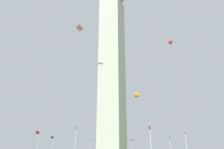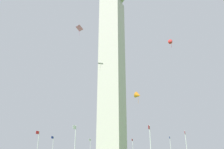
% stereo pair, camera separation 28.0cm
% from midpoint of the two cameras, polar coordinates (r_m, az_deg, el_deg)
% --- Properties ---
extents(obelisk_monument, '(5.98, 5.98, 54.34)m').
position_cam_midpoint_polar(obelisk_monument, '(63.25, 0.13, 2.94)').
color(obelisk_monument, '#B7B2A8').
rests_on(obelisk_monument, ground).
extents(flagpole_n, '(1.12, 0.14, 7.71)m').
position_cam_midpoint_polar(flagpole_n, '(42.21, -9.33, -17.33)').
color(flagpole_n, silver).
rests_on(flagpole_n, ground).
extents(flagpole_ne, '(1.12, 0.14, 7.71)m').
position_cam_midpoint_polar(flagpole_ne, '(42.40, 10.02, -17.30)').
color(flagpole_ne, silver).
rests_on(flagpole_ne, ground).
extents(flagpole_e, '(1.12, 0.14, 7.71)m').
position_cam_midpoint_polar(flagpole_e, '(54.09, 18.70, -17.16)').
color(flagpole_e, silver).
rests_on(flagpole_e, ground).
extents(flagpole_se, '(1.12, 0.14, 7.71)m').
position_cam_midpoint_polar(flagpole_se, '(67.11, 14.93, -17.92)').
color(flagpole_se, silver).
rests_on(flagpole_se, ground).
extents(flagpole_w, '(1.12, 0.14, 7.71)m').
position_cam_midpoint_polar(flagpole_w, '(66.81, -14.89, -17.91)').
color(flagpole_w, silver).
rests_on(flagpole_w, ground).
extents(flagpole_nw, '(1.12, 0.14, 7.71)m').
position_cam_midpoint_polar(flagpole_nw, '(53.72, -18.42, -17.17)').
color(flagpole_nw, silver).
rests_on(flagpole_nw, ground).
extents(kite_pink_diamond, '(1.79, 1.92, 2.60)m').
position_cam_midpoint_polar(kite_pink_diamond, '(59.30, -8.21, 11.64)').
color(kite_pink_diamond, pink).
extents(kite_orange_delta, '(1.73, 1.91, 2.69)m').
position_cam_midpoint_polar(kite_orange_delta, '(48.99, 6.85, -5.28)').
color(kite_orange_delta, orange).
extents(kite_red_delta, '(1.81, 1.71, 2.38)m').
position_cam_midpoint_polar(kite_red_delta, '(58.88, 15.01, 8.17)').
color(kite_red_delta, red).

